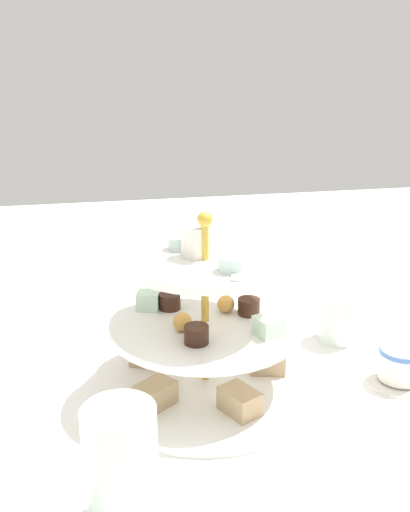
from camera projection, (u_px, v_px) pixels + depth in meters
name	position (u px, v px, depth m)	size (l,w,h in m)	color
ground_plane	(205.00, 384.00, 0.75)	(2.40, 2.40, 0.00)	white
tiered_serving_stand	(205.00, 338.00, 0.72)	(0.31, 0.31, 0.24)	white
water_glass_tall_right	(121.00, 468.00, 0.50)	(0.07, 0.07, 0.12)	silver
water_glass_short_left	(340.00, 319.00, 0.86)	(0.06, 0.06, 0.07)	silver
teacup_with_saucer	(400.00, 366.00, 0.74)	(0.09, 0.09, 0.05)	white
water_glass_mid_back	(206.00, 292.00, 0.95)	(0.06, 0.06, 0.09)	silver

